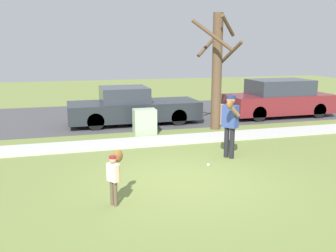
{
  "coord_description": "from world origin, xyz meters",
  "views": [
    {
      "loc": [
        -2.52,
        -7.67,
        3.02
      ],
      "look_at": [
        0.03,
        1.39,
        1.0
      ],
      "focal_mm": 39.12,
      "sensor_mm": 36.0,
      "label": 1
    }
  ],
  "objects": [
    {
      "name": "ground_plane",
      "position": [
        0.0,
        3.5,
        0.0
      ],
      "size": [
        48.0,
        48.0,
        0.0
      ],
      "primitive_type": "plane",
      "color": "olive"
    },
    {
      "name": "sidewalk_strip",
      "position": [
        0.0,
        3.6,
        0.03
      ],
      "size": [
        36.0,
        1.2,
        0.06
      ],
      "primitive_type": "cube",
      "color": "#B2B2AD",
      "rests_on": "ground"
    },
    {
      "name": "road_surface",
      "position": [
        0.0,
        8.6,
        0.01
      ],
      "size": [
        36.0,
        6.8,
        0.02
      ],
      "primitive_type": "cube",
      "color": "#424244",
      "rests_on": "ground"
    },
    {
      "name": "person_adult",
      "position": [
        1.77,
        1.31,
        1.09
      ],
      "size": [
        0.59,
        0.86,
        1.75
      ],
      "rotation": [
        0.0,
        0.0,
        -2.56
      ],
      "color": "black",
      "rests_on": "ground"
    },
    {
      "name": "person_child",
      "position": [
        -1.68,
        -0.89,
        0.69
      ],
      "size": [
        0.39,
        0.54,
        1.04
      ],
      "rotation": [
        0.0,
        0.0,
        0.58
      ],
      "color": "brown",
      "rests_on": "ground"
    },
    {
      "name": "baseball",
      "position": [
        0.95,
        0.78,
        0.04
      ],
      "size": [
        0.07,
        0.07,
        0.07
      ],
      "primitive_type": "sphere",
      "color": "white",
      "rests_on": "ground"
    },
    {
      "name": "utility_cabinet",
      "position": [
        0.13,
        4.76,
        0.45
      ],
      "size": [
        0.78,
        0.54,
        0.91
      ],
      "primitive_type": "cube",
      "color": "#9EB293",
      "rests_on": "ground"
    },
    {
      "name": "street_tree_near",
      "position": [
        2.89,
        4.89,
        2.29
      ],
      "size": [
        1.84,
        1.88,
        4.25
      ],
      "color": "brown",
      "rests_on": "ground"
    },
    {
      "name": "parked_pickup_dark",
      "position": [
        0.03,
        6.71,
        0.67
      ],
      "size": [
        5.2,
        1.95,
        1.48
      ],
      "color": "#23282D",
      "rests_on": "road_surface"
    },
    {
      "name": "parked_suv_maroon",
      "position": [
        6.6,
        6.51,
        0.79
      ],
      "size": [
        4.7,
        1.9,
        1.63
      ],
      "color": "maroon",
      "rests_on": "road_surface"
    }
  ]
}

